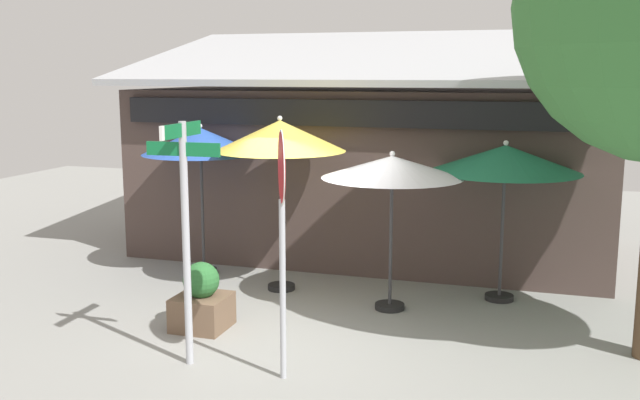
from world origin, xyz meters
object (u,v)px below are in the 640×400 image
object	(u,v)px
patio_umbrella_forest_green_far_right	(505,160)
sidewalk_planter	(202,301)
patio_umbrella_royal_blue_left	(200,142)
street_sign_post	(185,217)
patio_umbrella_mustard_center	(280,137)
stop_sign	(282,205)
patio_umbrella_ivory_right	(392,169)

from	to	relation	value
patio_umbrella_forest_green_far_right	sidewalk_planter	xyz separation A→B (m)	(-3.80, -2.53, -1.79)
patio_umbrella_royal_blue_left	street_sign_post	bearing A→B (deg)	-65.99
patio_umbrella_royal_blue_left	sidewalk_planter	world-z (taller)	patio_umbrella_royal_blue_left
patio_umbrella_mustard_center	street_sign_post	bearing A→B (deg)	-89.84
patio_umbrella_royal_blue_left	patio_umbrella_mustard_center	xyz separation A→B (m)	(1.63, -0.50, 0.17)
patio_umbrella_mustard_center	patio_umbrella_royal_blue_left	bearing A→B (deg)	162.84
patio_umbrella_royal_blue_left	patio_umbrella_mustard_center	size ratio (longest dim) A/B	0.93
street_sign_post	patio_umbrella_forest_green_far_right	bearing A→B (deg)	47.32
stop_sign	patio_umbrella_mustard_center	distance (m)	3.49
street_sign_post	sidewalk_planter	distance (m)	1.87
patio_umbrella_mustard_center	sidewalk_planter	distance (m)	2.93
sidewalk_planter	street_sign_post	bearing A→B (deg)	-70.58
patio_umbrella_mustard_center	sidewalk_planter	size ratio (longest dim) A/B	3.01
street_sign_post	patio_umbrella_forest_green_far_right	xyz separation A→B (m)	(3.39, 3.68, 0.37)
patio_umbrella_mustard_center	sidewalk_planter	world-z (taller)	patio_umbrella_mustard_center
stop_sign	patio_umbrella_royal_blue_left	size ratio (longest dim) A/B	1.09
patio_umbrella_royal_blue_left	sidewalk_planter	size ratio (longest dim) A/B	2.80
patio_umbrella_royal_blue_left	patio_umbrella_ivory_right	xyz separation A→B (m)	(3.52, -0.95, -0.19)
street_sign_post	patio_umbrella_royal_blue_left	distance (m)	4.06
patio_umbrella_forest_green_far_right	patio_umbrella_mustard_center	bearing A→B (deg)	-171.66
patio_umbrella_forest_green_far_right	sidewalk_planter	world-z (taller)	patio_umbrella_forest_green_far_right
stop_sign	patio_umbrella_ivory_right	distance (m)	2.87
patio_umbrella_royal_blue_left	patio_umbrella_ivory_right	distance (m)	3.65
street_sign_post	patio_umbrella_mustard_center	world-z (taller)	street_sign_post
patio_umbrella_ivory_right	sidewalk_planter	distance (m)	3.26
patio_umbrella_forest_green_far_right	stop_sign	bearing A→B (deg)	-120.13
patio_umbrella_mustard_center	patio_umbrella_forest_green_far_right	xyz separation A→B (m)	(3.40, 0.50, -0.29)
stop_sign	sidewalk_planter	size ratio (longest dim) A/B	3.07
street_sign_post	patio_umbrella_forest_green_far_right	world-z (taller)	street_sign_post
stop_sign	patio_umbrella_royal_blue_left	xyz separation A→B (m)	(-2.87, 3.74, 0.27)
stop_sign	sidewalk_planter	xyz separation A→B (m)	(-1.63, 1.21, -1.63)
street_sign_post	sidewalk_planter	size ratio (longest dim) A/B	3.13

